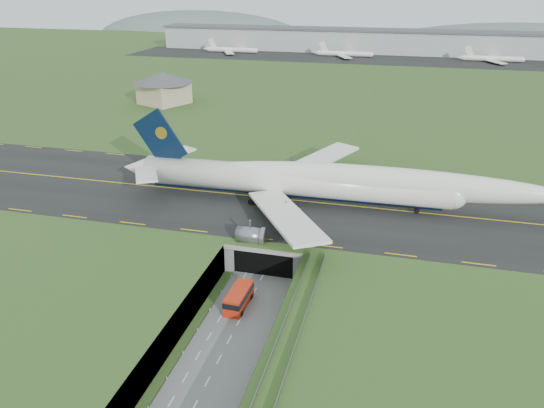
# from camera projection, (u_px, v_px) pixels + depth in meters

# --- Properties ---
(ground) EXTENTS (900.00, 900.00, 0.00)m
(ground) POSITION_uv_depth(u_px,v_px,m) (252.00, 298.00, 98.09)
(ground) COLOR #355221
(ground) RESTS_ON ground
(airfield_deck) EXTENTS (800.00, 800.00, 6.00)m
(airfield_deck) POSITION_uv_depth(u_px,v_px,m) (252.00, 284.00, 96.90)
(airfield_deck) COLOR gray
(airfield_deck) RESTS_ON ground
(trench_road) EXTENTS (12.00, 75.00, 0.20)m
(trench_road) POSITION_uv_depth(u_px,v_px,m) (240.00, 321.00, 91.38)
(trench_road) COLOR slate
(trench_road) RESTS_ON ground
(taxiway) EXTENTS (800.00, 44.00, 0.18)m
(taxiway) POSITION_uv_depth(u_px,v_px,m) (291.00, 200.00, 125.01)
(taxiway) COLOR black
(taxiway) RESTS_ON airfield_deck
(tunnel_portal) EXTENTS (17.00, 22.30, 6.00)m
(tunnel_portal) POSITION_uv_depth(u_px,v_px,m) (274.00, 241.00, 111.62)
(tunnel_portal) COLOR gray
(tunnel_portal) RESTS_ON ground
(guideway) EXTENTS (3.00, 53.00, 7.05)m
(guideway) POSITION_uv_depth(u_px,v_px,m) (287.00, 349.00, 76.47)
(guideway) COLOR #A8A8A3
(guideway) RESTS_ON ground
(jumbo_jet) EXTENTS (101.76, 64.19, 21.24)m
(jumbo_jet) POSITION_uv_depth(u_px,v_px,m) (323.00, 182.00, 120.20)
(jumbo_jet) COLOR white
(jumbo_jet) RESTS_ON ground
(shuttle_tram) EXTENTS (3.39, 8.32, 3.34)m
(shuttle_tram) POSITION_uv_depth(u_px,v_px,m) (239.00, 298.00, 94.70)
(shuttle_tram) COLOR red
(shuttle_tram) RESTS_ON ground
(service_building) EXTENTS (31.41, 31.41, 12.93)m
(service_building) POSITION_uv_depth(u_px,v_px,m) (163.00, 85.00, 216.22)
(service_building) COLOR #C3AC8D
(service_building) RESTS_ON ground
(cargo_terminal) EXTENTS (320.00, 67.00, 15.60)m
(cargo_terminal) POSITION_uv_depth(u_px,v_px,m) (376.00, 41.00, 358.76)
(cargo_terminal) COLOR #B2B2B2
(cargo_terminal) RESTS_ON ground
(distant_hills) EXTENTS (700.00, 91.00, 60.00)m
(distant_hills) POSITION_uv_depth(u_px,v_px,m) (459.00, 48.00, 467.26)
(distant_hills) COLOR slate
(distant_hills) RESTS_ON ground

